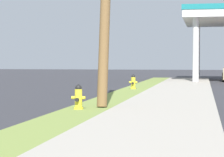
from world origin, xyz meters
TOP-DOWN VIEW (x-y plane):
  - fire_hydrant_second at (0.51, 13.35)m, footprint 0.42×0.38m
  - fire_hydrant_third at (0.65, 23.70)m, footprint 0.42×0.37m

SIDE VIEW (x-z plane):
  - fire_hydrant_second at x=0.51m, z-range 0.07..0.82m
  - fire_hydrant_third at x=0.65m, z-range 0.07..0.82m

